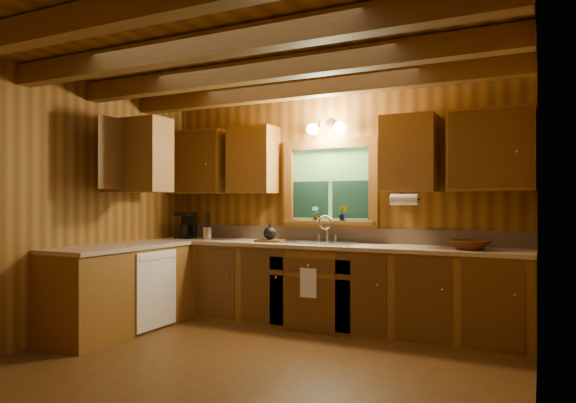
% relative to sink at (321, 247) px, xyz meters
% --- Properties ---
extents(room, '(4.20, 4.20, 4.20)m').
position_rel_sink_xyz_m(room, '(0.00, -1.60, 0.44)').
color(room, '#4C3012').
rests_on(room, ground).
extents(ceiling_beams, '(4.20, 2.54, 0.18)m').
position_rel_sink_xyz_m(ceiling_beams, '(0.00, -1.60, 1.63)').
color(ceiling_beams, brown).
rests_on(ceiling_beams, room).
extents(base_cabinets, '(4.20, 2.22, 0.86)m').
position_rel_sink_xyz_m(base_cabinets, '(-0.49, -0.32, -0.43)').
color(base_cabinets, brown).
rests_on(base_cabinets, ground).
extents(countertop, '(4.20, 2.24, 0.04)m').
position_rel_sink_xyz_m(countertop, '(-0.48, -0.31, 0.02)').
color(countertop, tan).
rests_on(countertop, base_cabinets).
extents(backsplash, '(4.20, 0.02, 0.16)m').
position_rel_sink_xyz_m(backsplash, '(0.00, 0.28, 0.12)').
color(backsplash, tan).
rests_on(backsplash, room).
extents(dishwasher_panel, '(0.02, 0.60, 0.80)m').
position_rel_sink_xyz_m(dishwasher_panel, '(-1.47, -0.92, -0.43)').
color(dishwasher_panel, white).
rests_on(dishwasher_panel, base_cabinets).
extents(upper_cabinets, '(4.19, 1.77, 0.78)m').
position_rel_sink_xyz_m(upper_cabinets, '(-0.56, -0.18, 0.98)').
color(upper_cabinets, brown).
rests_on(upper_cabinets, room).
extents(window, '(1.12, 0.08, 1.00)m').
position_rel_sink_xyz_m(window, '(0.00, 0.26, 0.67)').
color(window, brown).
rests_on(window, room).
extents(window_sill, '(1.06, 0.14, 0.04)m').
position_rel_sink_xyz_m(window_sill, '(0.00, 0.22, 0.26)').
color(window_sill, brown).
rests_on(window_sill, room).
extents(wall_sconce, '(0.45, 0.21, 0.17)m').
position_rel_sink_xyz_m(wall_sconce, '(0.00, 0.14, 1.31)').
color(wall_sconce, black).
rests_on(wall_sconce, room).
extents(paper_towel_roll, '(0.27, 0.11, 0.11)m').
position_rel_sink_xyz_m(paper_towel_roll, '(0.92, -0.07, 0.51)').
color(paper_towel_roll, white).
rests_on(paper_towel_roll, upper_cabinets).
extents(dish_towel, '(0.18, 0.01, 0.30)m').
position_rel_sink_xyz_m(dish_towel, '(0.00, -0.34, -0.34)').
color(dish_towel, white).
rests_on(dish_towel, base_cabinets).
extents(sink, '(0.82, 0.48, 0.43)m').
position_rel_sink_xyz_m(sink, '(0.00, 0.00, 0.00)').
color(sink, silver).
rests_on(sink, countertop).
extents(coffee_maker, '(0.18, 0.23, 0.32)m').
position_rel_sink_xyz_m(coffee_maker, '(-1.79, 0.00, 0.20)').
color(coffee_maker, black).
rests_on(coffee_maker, countertop).
extents(utensil_crock, '(0.12, 0.12, 0.33)m').
position_rel_sink_xyz_m(utensil_crock, '(-1.46, -0.03, 0.13)').
color(utensil_crock, silver).
rests_on(utensil_crock, countertop).
extents(cutting_board, '(0.32, 0.25, 0.03)m').
position_rel_sink_xyz_m(cutting_board, '(-0.59, -0.07, 0.06)').
color(cutting_board, '#513111').
rests_on(cutting_board, countertop).
extents(teakettle, '(0.14, 0.14, 0.18)m').
position_rel_sink_xyz_m(teakettle, '(-0.59, -0.07, 0.14)').
color(teakettle, black).
rests_on(teakettle, cutting_board).
extents(wicker_basket, '(0.43, 0.43, 0.09)m').
position_rel_sink_xyz_m(wicker_basket, '(1.54, -0.08, 0.09)').
color(wicker_basket, '#48230C').
rests_on(wicker_basket, countertop).
extents(potted_plant_left, '(0.10, 0.08, 0.17)m').
position_rel_sink_xyz_m(potted_plant_left, '(-0.16, 0.21, 0.37)').
color(potted_plant_left, '#513111').
rests_on(potted_plant_left, window_sill).
extents(potted_plant_right, '(0.11, 0.10, 0.17)m').
position_rel_sink_xyz_m(potted_plant_right, '(0.17, 0.20, 0.37)').
color(potted_plant_right, '#513111').
rests_on(potted_plant_right, window_sill).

